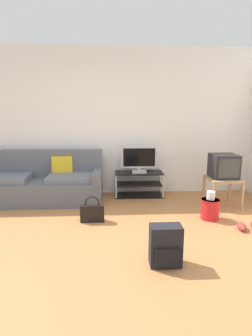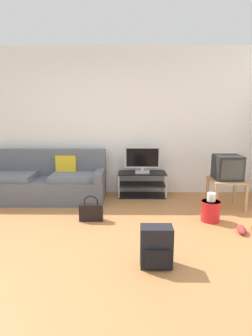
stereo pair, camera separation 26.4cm
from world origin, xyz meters
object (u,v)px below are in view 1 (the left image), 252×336
cleaning_bucket (210,207)px  crt_tv (224,166)px  backpack (166,246)px  handbag (92,212)px  tv_stand (139,184)px  sneakers_pair (249,226)px  flat_tv (139,160)px  side_table (223,182)px  couch (41,183)px

cleaning_bucket → crt_tv: bearing=55.4°
crt_tv → cleaning_bucket: 0.89m
cleaning_bucket → backpack: bearing=-127.0°
crt_tv → handbag: 2.29m
tv_stand → handbag: 1.43m
sneakers_pair → flat_tv: bearing=130.4°
flat_tv → side_table: flat_tv is taller
side_table → backpack: (-1.31, -1.78, -0.19)m
couch → handbag: size_ratio=5.61×
backpack → crt_tv: bearing=77.4°
flat_tv → backpack: bearing=-89.1°
tv_stand → flat_tv: 0.46m
flat_tv → cleaning_bucket: bearing=-51.4°
tv_stand → handbag: size_ratio=2.33×
crt_tv → sneakers_pair: bearing=-91.4°
cleaning_bucket → handbag: bearing=-179.7°
sneakers_pair → cleaning_bucket: bearing=135.0°
side_table → flat_tv: bearing=157.2°
side_table → sneakers_pair: size_ratio=1.53×
sneakers_pair → tv_stand: bearing=130.0°
flat_tv → crt_tv: 1.46m
tv_stand → sneakers_pair: tv_stand is taller
backpack → handbag: bearing=148.6°
flat_tv → backpack: flat_tv is taller
flat_tv → handbag: (-0.78, -1.17, -0.55)m
flat_tv → cleaning_bucket: flat_tv is taller
backpack → cleaning_bucket: backpack is taller
tv_stand → backpack: 2.37m
tv_stand → crt_tv: crt_tv is taller
couch → flat_tv: bearing=6.1°
crt_tv → sneakers_pair: 1.18m
couch → sneakers_pair: couch is taller
tv_stand → flat_tv: bearing=-90.0°
crt_tv → cleaning_bucket: size_ratio=0.99×
cleaning_bucket → sneakers_pair: (0.40, -0.40, -0.13)m
backpack → cleaning_bucket: (0.89, 1.18, -0.03)m
couch → side_table: (3.09, -0.38, 0.08)m
cleaning_bucket → side_table: bearing=54.7°
flat_tv → sneakers_pair: bearing=-49.6°
side_table → handbag: size_ratio=1.39×
handbag → sneakers_pair: bearing=-10.4°
handbag → sneakers_pair: handbag is taller
flat_tv → side_table: (1.35, -0.57, -0.29)m
tv_stand → handbag: tv_stand is taller
crt_tv → side_table: bearing=-90.0°
flat_tv → side_table: bearing=-22.8°
crt_tv → handbag: size_ratio=1.09×
sneakers_pair → couch: bearing=155.8°
side_table → cleaning_bucket: (-0.42, -0.59, -0.22)m
cleaning_bucket → flat_tv: bearing=128.6°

